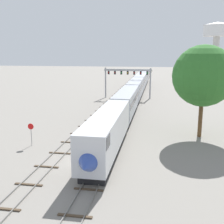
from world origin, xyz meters
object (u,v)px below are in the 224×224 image
at_px(water_tower, 217,34).
at_px(passenger_train, 136,89).
at_px(stop_sign, 31,131).
at_px(trackside_tree_left, 203,76).
at_px(signal_gantry, 128,76).

bearing_deg(water_tower, passenger_train, -117.76).
relative_size(stop_sign, trackside_tree_left, 0.23).
xyz_separation_m(water_tower, stop_sign, (-38.19, -90.89, -17.07)).
relative_size(passenger_train, stop_sign, 33.27).
distance_m(signal_gantry, water_tower, 61.40).
bearing_deg(signal_gantry, trackside_tree_left, -66.55).
distance_m(stop_sign, trackside_tree_left, 23.71).
relative_size(signal_gantry, water_tower, 0.51).
bearing_deg(stop_sign, trackside_tree_left, 19.33).
xyz_separation_m(signal_gantry, water_tower, (30.44, 51.67, 13.17)).
distance_m(passenger_train, water_tower, 62.69).
distance_m(passenger_train, stop_sign, 38.65).
xyz_separation_m(water_tower, trackside_tree_left, (-16.70, -83.35, -10.47)).
xyz_separation_m(signal_gantry, trackside_tree_left, (13.74, -31.68, 2.70)).
bearing_deg(passenger_train, trackside_tree_left, -68.90).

